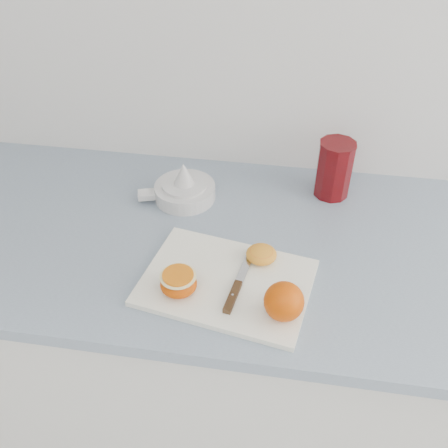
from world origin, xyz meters
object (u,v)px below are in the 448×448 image
(half_orange, at_px, (179,283))
(red_tumbler, at_px, (334,171))
(counter, at_px, (261,361))
(cutting_board, at_px, (226,282))
(citrus_juicer, at_px, (184,189))

(half_orange, xyz_separation_m, red_tumbler, (0.29, 0.38, 0.03))
(counter, distance_m, red_tumbler, 0.56)
(counter, height_order, half_orange, half_orange)
(cutting_board, distance_m, citrus_juicer, 0.30)
(citrus_juicer, bearing_deg, red_tumbler, 12.05)
(citrus_juicer, bearing_deg, cutting_board, -61.71)
(citrus_juicer, relative_size, red_tumbler, 1.30)
(half_orange, height_order, citrus_juicer, citrus_juicer)
(citrus_juicer, distance_m, red_tumbler, 0.36)
(half_orange, bearing_deg, red_tumbler, 52.91)
(counter, relative_size, citrus_juicer, 12.84)
(half_orange, distance_m, citrus_juicer, 0.31)
(red_tumbler, bearing_deg, citrus_juicer, -167.95)
(counter, distance_m, half_orange, 0.54)
(cutting_board, xyz_separation_m, citrus_juicer, (-0.14, 0.27, 0.02))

